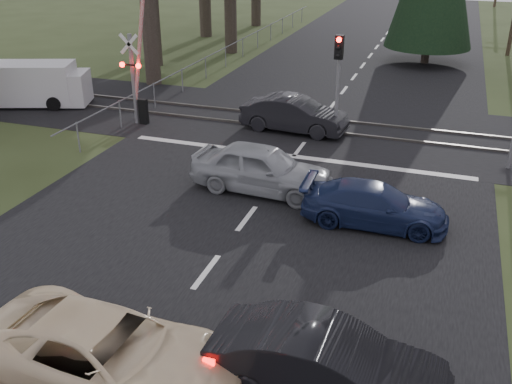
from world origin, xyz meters
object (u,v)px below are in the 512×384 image
at_px(silver_car, 262,169).
at_px(dark_car_far, 294,115).
at_px(blue_sedan, 375,205).
at_px(crossing_signal, 138,77).
at_px(white_van, 34,84).
at_px(cream_coupe, 106,354).
at_px(dark_hatchback, 327,366).
at_px(traffic_signal_center, 338,69).

distance_m(silver_car, dark_car_far, 6.00).
bearing_deg(blue_sedan, crossing_signal, 59.93).
bearing_deg(white_van, crossing_signal, -27.59).
distance_m(cream_coupe, white_van, 19.77).
height_order(dark_hatchback, dark_car_far, dark_car_far).
bearing_deg(dark_hatchback, crossing_signal, 41.76).
bearing_deg(blue_sedan, dark_hatchback, 179.76).
bearing_deg(blue_sedan, white_van, 66.76).
height_order(crossing_signal, dark_hatchback, crossing_signal).
bearing_deg(dark_car_far, white_van, 96.11).
height_order(cream_coupe, white_van, white_van).
bearing_deg(silver_car, traffic_signal_center, -8.30).
height_order(crossing_signal, cream_coupe, crossing_signal).
bearing_deg(crossing_signal, dark_car_far, 10.33).
distance_m(dark_car_far, white_van, 12.62).
height_order(traffic_signal_center, cream_coupe, traffic_signal_center).
bearing_deg(dark_car_far, silver_car, -170.04).
xyz_separation_m(cream_coupe, silver_car, (0.00, 9.10, 0.06)).
distance_m(blue_sedan, dark_car_far, 8.29).
bearing_deg(cream_coupe, dark_car_far, 5.00).
xyz_separation_m(silver_car, blue_sedan, (3.77, -1.10, -0.17)).
bearing_deg(crossing_signal, silver_car, -34.08).
bearing_deg(dark_hatchback, cream_coupe, 105.93).
bearing_deg(white_van, blue_sedan, -41.36).
distance_m(crossing_signal, cream_coupe, 15.65).
height_order(crossing_signal, blue_sedan, crossing_signal).
height_order(blue_sedan, white_van, white_van).
height_order(dark_hatchback, silver_car, silver_car).
distance_m(traffic_signal_center, dark_car_far, 2.75).
bearing_deg(traffic_signal_center, silver_car, -101.93).
bearing_deg(silver_car, crossing_signal, 59.56).
height_order(traffic_signal_center, silver_car, traffic_signal_center).
bearing_deg(blue_sedan, dark_car_far, 29.90).
xyz_separation_m(traffic_signal_center, cream_coupe, (-1.20, -14.78, -2.09)).
height_order(silver_car, dark_car_far, silver_car).
distance_m(dark_hatchback, dark_car_far, 14.75).
bearing_deg(cream_coupe, crossing_signal, 29.85).
bearing_deg(blue_sedan, cream_coupe, 153.25).
xyz_separation_m(traffic_signal_center, white_van, (-14.37, -0.04, -1.79)).
bearing_deg(blue_sedan, silver_car, 72.15).
xyz_separation_m(crossing_signal, dark_car_far, (6.51, 1.19, -1.33)).
distance_m(crossing_signal, dark_car_far, 6.75).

